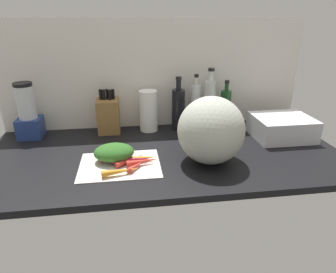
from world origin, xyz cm
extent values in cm
cube|color=black|center=(0.00, 0.00, -1.50)|extent=(170.00, 80.00, 3.00)
cube|color=silver|center=(0.00, 38.50, 30.00)|extent=(170.00, 3.00, 60.00)
cube|color=beige|center=(-20.73, -11.92, 0.40)|extent=(34.89, 27.09, 0.80)
cone|color=#B2264C|center=(-13.52, -10.10, 1.92)|extent=(15.54, 6.36, 2.25)
cone|color=#B2264C|center=(-23.83, -8.29, 1.96)|extent=(11.30, 5.31, 2.31)
cone|color=orange|center=(-20.17, -21.14, 2.23)|extent=(15.86, 5.73, 2.86)
cone|color=red|center=(-15.80, -10.80, 1.96)|extent=(13.93, 10.93, 2.32)
cone|color=#B2264C|center=(-16.40, -11.39, 2.37)|extent=(16.21, 3.21, 3.15)
cone|color=orange|center=(-9.77, -10.24, 2.12)|extent=(11.04, 3.50, 2.63)
cone|color=red|center=(-13.40, -16.38, 1.95)|extent=(9.55, 10.27, 2.31)
cone|color=red|center=(-10.66, -13.51, 2.17)|extent=(14.86, 5.99, 2.75)
ellipsoid|color=#2D6023|center=(-23.13, -7.74, 4.55)|extent=(17.72, 13.63, 7.50)
ellipsoid|color=#B2B7A8|center=(19.05, -13.27, 14.85)|extent=(29.12, 28.49, 29.70)
cube|color=brown|center=(-26.92, 30.27, 9.32)|extent=(11.84, 13.45, 18.65)
cylinder|color=black|center=(-30.23, 30.66, 21.40)|extent=(1.86, 1.86, 5.50)
cylinder|color=black|center=(-28.58, 30.00, 21.40)|extent=(1.75, 1.75, 5.50)
cylinder|color=black|center=(-26.92, 31.13, 21.40)|extent=(1.47, 1.47, 5.50)
cylinder|color=black|center=(-25.26, 29.31, 21.40)|extent=(1.82, 1.82, 5.50)
cylinder|color=black|center=(-23.60, 30.41, 21.40)|extent=(1.55, 1.55, 5.50)
cube|color=navy|center=(-68.20, 27.96, 5.33)|extent=(12.08, 12.08, 10.66)
cylinder|color=silver|center=(-68.20, 27.96, 19.19)|extent=(9.06, 9.06, 17.08)
cylinder|color=black|center=(-68.20, 27.96, 28.63)|extent=(9.24, 9.24, 1.80)
cylinder|color=white|center=(-4.78, 29.50, 11.42)|extent=(10.04, 10.04, 22.84)
cylinder|color=black|center=(12.06, 29.09, 11.47)|extent=(7.25, 7.25, 22.94)
cylinder|color=black|center=(12.06, 29.09, 25.71)|extent=(2.77, 2.77, 5.55)
cylinder|color=black|center=(12.06, 29.09, 29.29)|extent=(3.18, 3.18, 1.60)
cylinder|color=silver|center=(21.98, 29.41, 12.49)|extent=(5.67, 5.67, 24.98)
cylinder|color=silver|center=(21.98, 29.41, 27.27)|extent=(2.12, 2.12, 4.58)
cylinder|color=black|center=(21.98, 29.41, 30.36)|extent=(2.43, 2.43, 1.60)
cylinder|color=silver|center=(29.58, 27.40, 13.72)|extent=(6.22, 6.22, 27.45)
cylinder|color=silver|center=(29.58, 27.40, 30.25)|extent=(3.08, 3.08, 5.61)
cylinder|color=black|center=(29.58, 27.40, 33.85)|extent=(3.54, 3.54, 1.60)
cylinder|color=#19421E|center=(39.51, 29.06, 10.72)|extent=(5.98, 5.98, 21.44)
cylinder|color=#19421E|center=(39.51, 29.06, 23.61)|extent=(2.20, 2.20, 4.33)
cylinder|color=black|center=(39.51, 29.06, 26.57)|extent=(2.52, 2.52, 1.60)
cube|color=silver|center=(64.59, 8.95, 5.72)|extent=(29.60, 25.09, 11.44)
camera|label=1|loc=(-15.63, -127.72, 60.80)|focal=31.42mm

